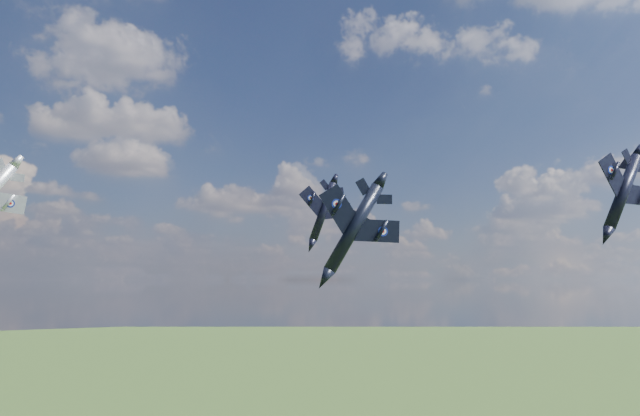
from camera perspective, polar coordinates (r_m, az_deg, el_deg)
jet_lead_navy at (r=75.17m, az=3.12°, el=-1.81°), size 16.88×19.41×8.76m
jet_right_navy at (r=74.36m, az=25.98°, el=1.33°), size 10.40×13.57×6.85m
jet_high_navy at (r=96.70m, az=0.31°, el=-0.30°), size 12.23×14.85×5.81m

